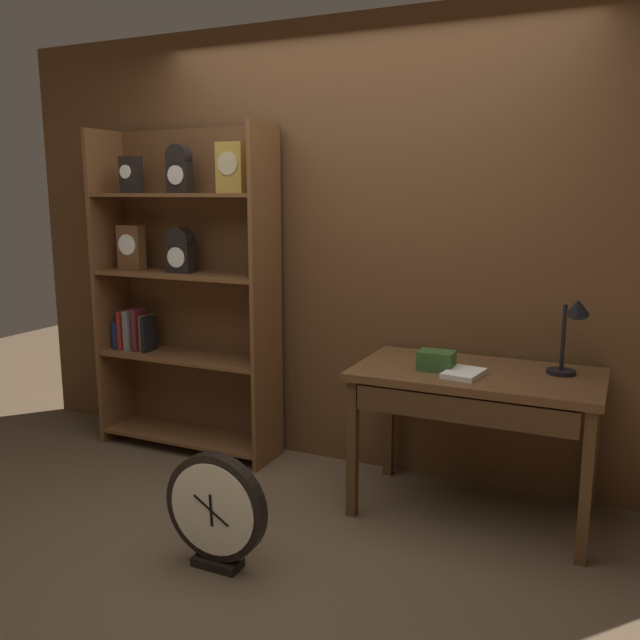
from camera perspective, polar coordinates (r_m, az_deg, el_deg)
name	(u,v)px	position (r m, az deg, el deg)	size (l,w,h in m)	color
ground_plane	(250,566)	(3.19, -5.92, -20.01)	(10.00, 10.00, 0.00)	brown
back_wood_panel	(361,250)	(3.94, 3.53, 5.95)	(4.80, 0.05, 2.60)	brown
bookshelf	(184,288)	(4.31, -11.41, 2.66)	(1.19, 0.35, 2.02)	brown
workbench	(475,390)	(3.44, 13.01, -5.79)	(1.20, 0.67, 0.76)	brown
desk_lamp	(572,329)	(3.42, 20.53, -0.69)	(0.18, 0.18, 0.40)	black
toolbox_small	(436,361)	(3.40, 9.82, -3.40)	(0.17, 0.12, 0.10)	#2D5123
open_repair_manual	(464,373)	(3.33, 12.08, -4.43)	(0.16, 0.22, 0.03)	silver
round_clock_large	(216,510)	(3.08, -8.81, -15.63)	(0.49, 0.11, 0.53)	black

